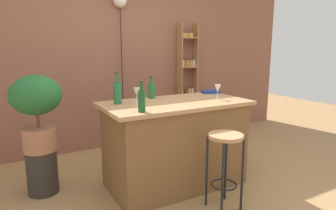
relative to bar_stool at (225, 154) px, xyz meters
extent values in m
plane|color=#A37A4C|center=(-0.15, 0.36, -0.54)|extent=(12.00, 12.00, 0.00)
cube|color=#8C5642|center=(-0.15, 2.31, 0.86)|extent=(6.40, 0.10, 2.80)
cube|color=brown|center=(-0.15, 0.66, -0.09)|extent=(1.43, 0.75, 0.90)
cube|color=tan|center=(-0.15, 0.66, 0.39)|extent=(1.56, 0.81, 0.04)
cylinder|color=black|center=(-0.12, -0.12, -0.19)|extent=(0.02, 0.02, 0.69)
cylinder|color=black|center=(0.12, -0.12, -0.19)|extent=(0.02, 0.02, 0.69)
cylinder|color=black|center=(-0.12, 0.12, -0.19)|extent=(0.02, 0.02, 0.69)
cylinder|color=black|center=(0.12, 0.12, -0.19)|extent=(0.02, 0.02, 0.69)
torus|color=black|center=(0.00, 0.00, -0.30)|extent=(0.25, 0.25, 0.02)
cylinder|color=tan|center=(0.00, 0.00, 0.18)|extent=(0.32, 0.32, 0.03)
cube|color=#9E7042|center=(0.83, 2.15, 0.41)|extent=(0.02, 0.17, 1.89)
cube|color=#9E7042|center=(1.13, 2.15, 0.41)|extent=(0.02, 0.17, 1.89)
cube|color=#9E7042|center=(0.98, 2.15, -0.30)|extent=(0.29, 0.17, 0.02)
cylinder|color=gold|center=(0.87, 2.15, -0.25)|extent=(0.05, 0.05, 0.09)
cylinder|color=silver|center=(0.92, 2.16, -0.25)|extent=(0.05, 0.05, 0.09)
cylinder|color=beige|center=(0.98, 2.16, -0.25)|extent=(0.05, 0.05, 0.09)
cylinder|color=#AD7A38|center=(1.03, 2.15, -0.25)|extent=(0.05, 0.05, 0.09)
cylinder|color=#4C7033|center=(1.10, 2.15, -0.25)|extent=(0.05, 0.05, 0.09)
cube|color=#9E7042|center=(0.98, 2.15, 0.17)|extent=(0.29, 0.17, 0.02)
cylinder|color=silver|center=(0.87, 2.15, 0.23)|extent=(0.05, 0.05, 0.10)
cylinder|color=brown|center=(0.95, 2.14, 0.23)|extent=(0.05, 0.05, 0.10)
cylinder|color=gold|center=(1.02, 2.15, 0.23)|extent=(0.05, 0.05, 0.10)
cylinder|color=silver|center=(1.08, 2.15, 0.23)|extent=(0.05, 0.05, 0.10)
cube|color=#9E7042|center=(0.98, 2.15, 0.65)|extent=(0.29, 0.17, 0.02)
cylinder|color=silver|center=(0.87, 2.15, 0.71)|extent=(0.07, 0.07, 0.10)
cylinder|color=#994C23|center=(0.91, 2.16, 0.71)|extent=(0.07, 0.07, 0.10)
cylinder|color=#AD7A38|center=(0.97, 2.16, 0.71)|extent=(0.07, 0.07, 0.10)
cylinder|color=#AD7A38|center=(1.04, 2.14, 0.71)|extent=(0.07, 0.07, 0.10)
cylinder|color=silver|center=(1.10, 2.16, 0.71)|extent=(0.07, 0.07, 0.10)
cube|color=#9E7042|center=(0.98, 2.15, 1.12)|extent=(0.29, 0.17, 0.02)
cylinder|color=#AD7A38|center=(0.86, 2.14, 1.16)|extent=(0.07, 0.07, 0.07)
cylinder|color=gold|center=(0.92, 2.16, 1.16)|extent=(0.07, 0.07, 0.07)
cylinder|color=#AD7A38|center=(0.99, 2.14, 1.16)|extent=(0.07, 0.07, 0.07)
cylinder|color=gold|center=(1.03, 2.15, 1.16)|extent=(0.07, 0.07, 0.07)
cylinder|color=brown|center=(1.09, 2.14, 1.16)|extent=(0.07, 0.07, 0.07)
cylinder|color=#2D2823|center=(-1.46, 1.17, -0.30)|extent=(0.31, 0.31, 0.46)
cylinder|color=#A86B4C|center=(-1.46, 1.17, 0.05)|extent=(0.33, 0.33, 0.25)
cylinder|color=brown|center=(-1.46, 1.17, 0.25)|extent=(0.03, 0.03, 0.16)
ellipsoid|color=#23602D|center=(-1.46, 1.17, 0.51)|extent=(0.50, 0.45, 0.40)
cylinder|color=#236638|center=(-0.73, 0.84, 0.52)|extent=(0.08, 0.08, 0.22)
cylinder|color=#236638|center=(-0.73, 0.84, 0.67)|extent=(0.03, 0.03, 0.09)
cylinder|color=black|center=(-0.73, 0.84, 0.72)|extent=(0.03, 0.03, 0.01)
cylinder|color=#194C23|center=(-0.67, 0.37, 0.50)|extent=(0.07, 0.07, 0.19)
cylinder|color=#194C23|center=(-0.67, 0.37, 0.64)|extent=(0.03, 0.03, 0.07)
cylinder|color=black|center=(-0.67, 0.37, 0.68)|extent=(0.03, 0.03, 0.01)
cylinder|color=#236638|center=(-0.27, 0.98, 0.49)|extent=(0.08, 0.08, 0.17)
cylinder|color=#236638|center=(-0.27, 0.98, 0.61)|extent=(0.03, 0.03, 0.07)
cylinder|color=black|center=(-0.27, 0.98, 0.65)|extent=(0.03, 0.03, 0.01)
cylinder|color=silver|center=(-0.55, 0.76, 0.41)|extent=(0.06, 0.06, 0.00)
cylinder|color=silver|center=(-0.55, 0.76, 0.45)|extent=(0.01, 0.01, 0.07)
cone|color=silver|center=(-0.55, 0.76, 0.53)|extent=(0.07, 0.07, 0.08)
cylinder|color=silver|center=(0.33, 0.54, 0.41)|extent=(0.06, 0.06, 0.00)
cylinder|color=silver|center=(0.33, 0.54, 0.45)|extent=(0.01, 0.01, 0.07)
cone|color=silver|center=(0.33, 0.54, 0.53)|extent=(0.07, 0.07, 0.08)
cube|color=navy|center=(0.54, 0.94, 0.42)|extent=(0.24, 0.20, 0.03)
cylinder|color=black|center=(-0.16, 2.20, 0.55)|extent=(0.01, 0.01, 2.17)
sphere|color=white|center=(-0.16, 2.20, 1.63)|extent=(0.20, 0.20, 0.20)
camera|label=1|loc=(-1.75, -2.02, 0.99)|focal=31.76mm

